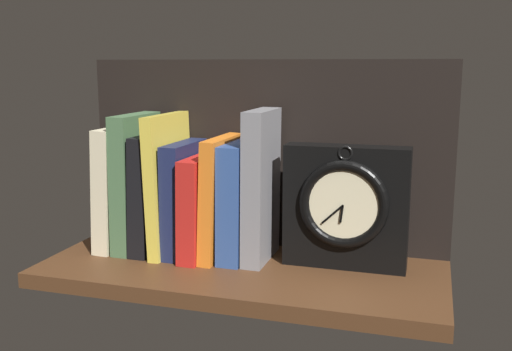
% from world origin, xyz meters
% --- Properties ---
extents(ground_plane, '(0.67, 0.28, 0.03)m').
position_xyz_m(ground_plane, '(0.00, 0.00, -0.01)').
color(ground_plane, '#4C2D19').
extents(back_panel, '(0.67, 0.01, 0.34)m').
position_xyz_m(back_panel, '(0.00, 0.13, 0.17)').
color(back_panel, black).
rests_on(back_panel, ground_plane).
extents(book_cream_twain, '(0.04, 0.14, 0.22)m').
position_xyz_m(book_cream_twain, '(-0.25, 0.05, 0.11)').
color(book_cream_twain, beige).
rests_on(book_cream_twain, ground_plane).
extents(book_green_romantic, '(0.04, 0.14, 0.24)m').
position_xyz_m(book_green_romantic, '(-0.21, 0.05, 0.12)').
color(book_green_romantic, '#476B44').
rests_on(book_green_romantic, ground_plane).
extents(book_black_skeptic, '(0.04, 0.14, 0.21)m').
position_xyz_m(book_black_skeptic, '(-0.18, 0.05, 0.10)').
color(book_black_skeptic, black).
rests_on(book_black_skeptic, ground_plane).
extents(book_yellow_seinlanguage, '(0.03, 0.15, 0.25)m').
position_xyz_m(book_yellow_seinlanguage, '(-0.15, 0.05, 0.12)').
color(book_yellow_seinlanguage, gold).
rests_on(book_yellow_seinlanguage, ground_plane).
extents(book_navy_bierce, '(0.03, 0.14, 0.20)m').
position_xyz_m(book_navy_bierce, '(-0.12, 0.05, 0.10)').
color(book_navy_bierce, '#192147').
rests_on(book_navy_bierce, ground_plane).
extents(book_red_requiem, '(0.04, 0.16, 0.18)m').
position_xyz_m(book_red_requiem, '(-0.08, 0.05, 0.09)').
color(book_red_requiem, red).
rests_on(book_red_requiem, ground_plane).
extents(book_orange_pandolfini, '(0.03, 0.15, 0.21)m').
position_xyz_m(book_orange_pandolfini, '(-0.05, 0.05, 0.10)').
color(book_orange_pandolfini, orange).
rests_on(book_orange_pandolfini, ground_plane).
extents(book_blue_modern, '(0.04, 0.13, 0.20)m').
position_xyz_m(book_blue_modern, '(-0.02, 0.05, 0.10)').
color(book_blue_modern, '#2D4C8E').
rests_on(book_blue_modern, ground_plane).
extents(book_gray_chess, '(0.04, 0.12, 0.26)m').
position_xyz_m(book_gray_chess, '(0.02, 0.05, 0.13)').
color(book_gray_chess, gray).
rests_on(book_gray_chess, ground_plane).
extents(framed_clock, '(0.20, 0.06, 0.21)m').
position_xyz_m(framed_clock, '(0.16, 0.05, 0.10)').
color(framed_clock, black).
rests_on(framed_clock, ground_plane).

